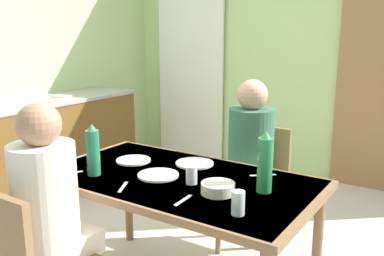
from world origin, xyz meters
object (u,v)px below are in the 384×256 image
Objects in this scene: dining_table at (177,189)px; serving_bowl_center at (218,188)px; person_far_diner at (250,146)px; water_bottle_green_far at (93,151)px; person_near_diner at (47,195)px; water_bottle_green_near at (265,164)px; kitchen_counter at (40,148)px; chair_far_diner at (257,181)px.

serving_bowl_center is (0.31, -0.09, 0.10)m from dining_table.
water_bottle_green_far is at bearing 58.04° from person_far_diner.
person_near_diner reaches higher than water_bottle_green_far.
person_near_diner is at bearing 72.40° from person_far_diner.
person_near_diner is 1.00× the size of person_far_diner.
person_near_diner is at bearing -136.41° from serving_bowl_center.
water_bottle_green_near is (0.49, 0.06, 0.22)m from dining_table.
chair_far_diner is at bearing 4.94° from kitchen_counter.
dining_table is (2.00, -0.60, 0.21)m from kitchen_counter.
water_bottle_green_far is (-0.54, -1.01, 0.37)m from chair_far_diner.
person_far_diner is 2.63× the size of water_bottle_green_far.
person_far_diner reaches higher than chair_far_diner.
kitchen_counter is at bearing 4.94° from chair_far_diner.
person_near_diner is 4.53× the size of serving_bowl_center.
chair_far_diner is at bearing 101.59° from serving_bowl_center.
person_far_diner is 2.46× the size of water_bottle_green_near.
water_bottle_green_near is at bearing 42.63° from person_near_diner.
water_bottle_green_far is at bearing -169.11° from serving_bowl_center.
water_bottle_green_near is 0.26m from serving_bowl_center.
person_far_diner reaches higher than water_bottle_green_near.
person_far_diner is at bearing 103.67° from serving_bowl_center.
person_far_diner is at bearing 90.00° from chair_far_diner.
person_near_diner reaches higher than dining_table.
dining_table is 0.54m from water_bottle_green_near.
water_bottle_green_near is (0.36, -0.72, 0.38)m from chair_far_diner.
serving_bowl_center is at bearing -140.72° from water_bottle_green_near.
kitchen_counter is 1.84m from water_bottle_green_far.
kitchen_counter is 2.35× the size of chair_far_diner.
serving_bowl_center is at bearing -15.57° from dining_table.
water_bottle_green_near is (0.36, -0.58, 0.10)m from person_far_diner.
serving_bowl_center is at bearing 10.89° from water_bottle_green_far.
person_far_diner is at bearing 78.51° from dining_table.
kitchen_counter reaches higher than dining_table.
person_near_diner is at bearing 73.99° from chair_far_diner.
kitchen_counter is at bearing 163.47° from serving_bowl_center.
chair_far_diner is 5.12× the size of serving_bowl_center.
dining_table is 0.34m from serving_bowl_center.
dining_table is 0.71m from person_near_diner.
person_near_diner is 2.63× the size of water_bottle_green_far.
water_bottle_green_far reaches higher than serving_bowl_center.
dining_table is 9.00× the size of serving_bowl_center.
kitchen_counter is 6.54× the size of water_bottle_green_near.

